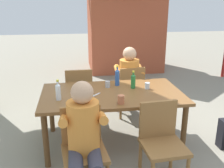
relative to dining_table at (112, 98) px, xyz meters
The scene contains 17 objects.
ground_plane 0.66m from the dining_table, ahead, with size 24.00×24.00×0.00m, color gray.
dining_table is the anchor object (origin of this frame).
chair_far_right 0.94m from the dining_table, 62.69° to the left, with size 0.49×0.49×0.87m.
chair_near_left 0.94m from the dining_table, 117.25° to the right, with size 0.48×0.48×0.87m.
chair_far_left 0.94m from the dining_table, 116.77° to the left, with size 0.44×0.44×0.87m.
chair_near_right 0.94m from the dining_table, 63.48° to the right, with size 0.47×0.47×0.87m.
person_in_white_shirt 1.02m from the dining_table, 65.97° to the left, with size 0.47×0.61×1.18m.
person_in_plaid_shirt 1.02m from the dining_table, 114.03° to the right, with size 0.47×0.61×1.18m.
bottle_blue 0.37m from the dining_table, 67.67° to the left, with size 0.06×0.06×0.29m.
bottle_green 0.39m from the dining_table, 23.83° to the left, with size 0.06×0.06×0.25m.
bottle_clear 0.73m from the dining_table, 167.31° to the right, with size 0.06×0.06×0.26m.
cup_terracotta 0.41m from the dining_table, 82.84° to the right, with size 0.08×0.08×0.10m, color #BC6B47.
cup_glass 0.52m from the dining_table, ahead, with size 0.07×0.07×0.09m, color silver.
cup_white 0.54m from the dining_table, 135.83° to the right, with size 0.07×0.07×0.08m, color white.
cup_steel 0.26m from the dining_table, 96.94° to the left, with size 0.07×0.07×0.09m, color #B2B7BC.
table_knife 0.28m from the dining_table, 159.73° to the right, with size 0.18×0.19×0.01m.
brick_kiosk 4.24m from the dining_table, 76.73° to the left, with size 2.23×1.78×2.86m.
Camera 1 is at (-0.48, -3.17, 1.91)m, focal length 41.59 mm.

